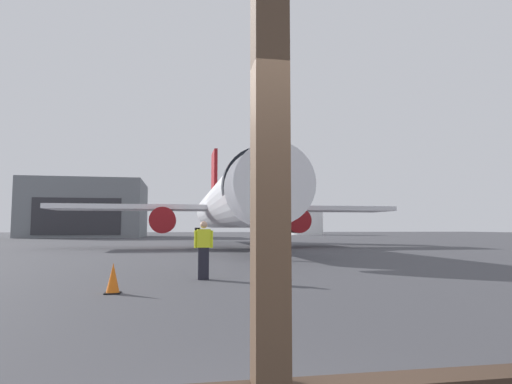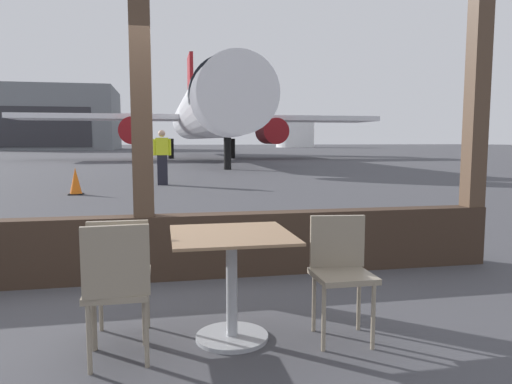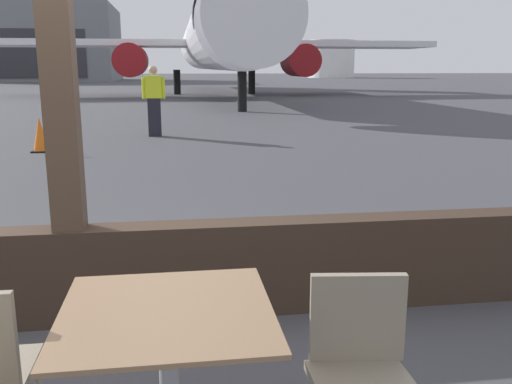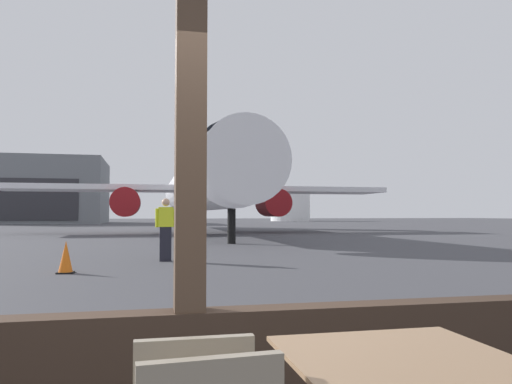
# 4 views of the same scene
# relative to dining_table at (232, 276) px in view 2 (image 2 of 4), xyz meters

# --- Properties ---
(ground_plane) EXTENTS (220.00, 220.00, 0.00)m
(ground_plane) POSITION_rel_dining_table_xyz_m (-0.65, 41.62, -0.47)
(ground_plane) COLOR #424247
(window_frame) EXTENTS (7.59, 0.24, 3.97)m
(window_frame) POSITION_rel_dining_table_xyz_m (-0.65, 1.62, 0.93)
(window_frame) COLOR #38281E
(window_frame) RESTS_ON ground
(dining_table) EXTENTS (0.84, 0.84, 0.77)m
(dining_table) POSITION_rel_dining_table_xyz_m (0.00, 0.00, 0.00)
(dining_table) COLOR #8C6B4C
(dining_table) RESTS_ON ground
(cafe_chair_window_left) EXTENTS (0.40, 0.40, 0.89)m
(cafe_chair_window_left) POSITION_rel_dining_table_xyz_m (-0.77, 0.09, 0.07)
(cafe_chair_window_left) COLOR gray
(cafe_chair_window_left) RESTS_ON ground
(cafe_chair_window_right) EXTENTS (0.43, 0.43, 0.87)m
(cafe_chair_window_right) POSITION_rel_dining_table_xyz_m (0.78, -0.09, 0.07)
(cafe_chair_window_right) COLOR gray
(cafe_chair_window_right) RESTS_ON ground
(cafe_chair_aisle_left) EXTENTS (0.41, 0.41, 0.91)m
(cafe_chair_aisle_left) POSITION_rel_dining_table_xyz_m (-0.76, -0.25, 0.07)
(cafe_chair_aisle_left) COLOR gray
(cafe_chair_aisle_left) RESTS_ON ground
(airplane) EXTENTS (26.87, 33.93, 10.23)m
(airplane) POSITION_rel_dining_table_xyz_m (2.69, 32.94, 2.91)
(airplane) COLOR silver
(airplane) RESTS_ON ground
(ground_crew_worker) EXTENTS (0.57, 0.22, 1.74)m
(ground_crew_worker) POSITION_rel_dining_table_xyz_m (-0.44, 12.24, 0.44)
(ground_crew_worker) COLOR black
(ground_crew_worker) RESTS_ON ground
(traffic_cone) EXTENTS (0.36, 0.36, 0.71)m
(traffic_cone) POSITION_rel_dining_table_xyz_m (-2.68, 9.87, -0.13)
(traffic_cone) COLOR orange
(traffic_cone) RESTS_ON ground
(distant_hangar) EXTENTS (18.04, 16.24, 9.22)m
(distant_hangar) POSITION_rel_dining_table_xyz_m (-16.15, 74.84, 4.14)
(distant_hangar) COLOR slate
(distant_hangar) RESTS_ON ground
(fuel_storage_tank) EXTENTS (7.58, 7.58, 6.00)m
(fuel_storage_tank) POSITION_rel_dining_table_xyz_m (25.91, 89.67, 2.54)
(fuel_storage_tank) COLOR white
(fuel_storage_tank) RESTS_ON ground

